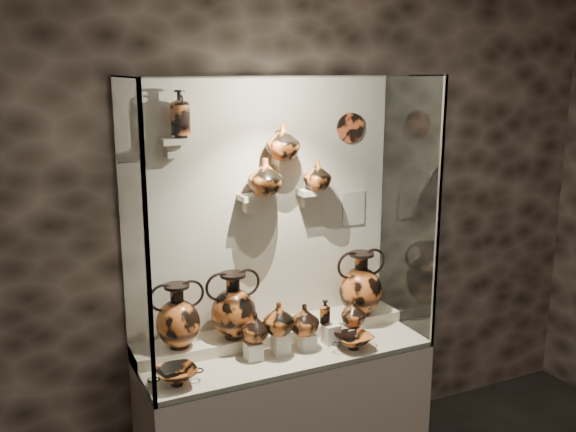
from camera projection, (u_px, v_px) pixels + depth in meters
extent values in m
cube|color=black|center=(262.00, 210.00, 3.86)|extent=(5.00, 0.02, 3.20)
cube|color=#BFB199|center=(285.00, 414.00, 3.86)|extent=(1.70, 0.60, 0.80)
cube|color=beige|center=(285.00, 351.00, 3.76)|extent=(1.68, 0.58, 0.03)
cube|color=beige|center=(272.00, 334.00, 3.91)|extent=(1.70, 0.25, 0.10)
cube|color=#BFB199|center=(262.00, 210.00, 3.86)|extent=(1.70, 0.03, 1.60)
cube|color=white|center=(309.00, 233.00, 3.32)|extent=(1.70, 0.01, 1.60)
cube|color=white|center=(133.00, 238.00, 3.23)|extent=(0.01, 0.60, 1.60)
cube|color=white|center=(409.00, 207.00, 3.94)|extent=(0.01, 0.60, 1.60)
cube|color=white|center=(284.00, 75.00, 3.40)|extent=(1.70, 0.60, 0.01)
cube|color=gray|center=(147.00, 253.00, 2.98)|extent=(0.02, 0.02, 1.60)
cube|color=gray|center=(438.00, 217.00, 3.68)|extent=(0.02, 0.02, 1.60)
cube|color=silver|center=(253.00, 351.00, 3.61)|extent=(0.09, 0.09, 0.10)
cube|color=silver|center=(280.00, 343.00, 3.68)|extent=(0.09, 0.09, 0.13)
cube|color=silver|center=(307.00, 341.00, 3.76)|extent=(0.09, 0.09, 0.09)
cube|color=silver|center=(331.00, 334.00, 3.82)|extent=(0.09, 0.09, 0.12)
cube|color=silver|center=(351.00, 333.00, 3.88)|extent=(0.09, 0.09, 0.08)
cube|color=#BFB199|center=(173.00, 141.00, 3.46)|extent=(0.14, 0.12, 0.04)
cube|color=#BFB199|center=(251.00, 197.00, 3.73)|extent=(0.14, 0.12, 0.04)
cube|color=#BFB199|center=(282.00, 161.00, 3.77)|extent=(0.10, 0.12, 0.04)
cube|color=#BFB199|center=(309.00, 192.00, 3.89)|extent=(0.14, 0.12, 0.04)
imported|color=#C15C25|center=(255.00, 327.00, 3.60)|extent=(0.19, 0.19, 0.17)
imported|color=#B65620|center=(279.00, 318.00, 3.62)|extent=(0.23, 0.23, 0.19)
imported|color=#C15C25|center=(304.00, 320.00, 3.72)|extent=(0.21, 0.21, 0.18)
imported|color=#C15C25|center=(353.00, 313.00, 3.88)|extent=(0.17, 0.17, 0.16)
imported|color=#B65620|center=(265.00, 177.00, 3.68)|extent=(0.23, 0.23, 0.21)
imported|color=#B65620|center=(283.00, 142.00, 3.69)|extent=(0.22, 0.22, 0.21)
imported|color=#B65620|center=(317.00, 175.00, 3.85)|extent=(0.18, 0.18, 0.18)
cylinder|color=#B84824|center=(350.00, 128.00, 3.97)|extent=(0.19, 0.02, 0.19)
cube|color=beige|center=(353.00, 208.00, 4.11)|extent=(0.16, 0.01, 0.22)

